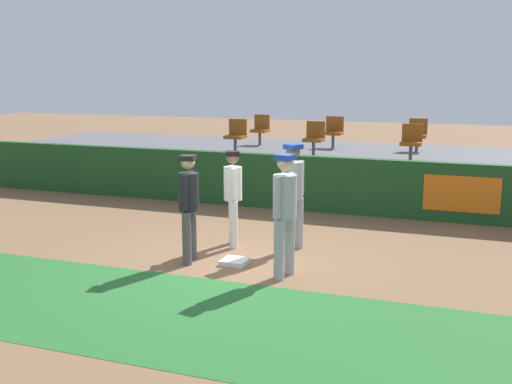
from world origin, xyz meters
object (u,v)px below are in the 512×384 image
(player_coach_visitor, at_px, (293,189))
(seat_front_center, at_px, (314,137))
(seat_back_right, at_px, (418,133))
(first_base, at_px, (235,262))
(seat_back_center, at_px, (334,130))
(player_fielder_home, at_px, (233,192))
(seat_front_left, at_px, (236,134))
(player_runner_visitor, at_px, (285,207))
(player_umpire, at_px, (189,201))
(seat_back_left, at_px, (261,128))
(seat_front_right, at_px, (412,140))

(player_coach_visitor, relative_size, seat_front_center, 2.20)
(seat_front_center, distance_m, seat_back_right, 2.88)
(first_base, bearing_deg, seat_back_center, 91.12)
(player_fielder_home, bearing_deg, seat_front_center, 150.84)
(player_coach_visitor, relative_size, seat_front_left, 2.20)
(player_coach_visitor, bearing_deg, seat_front_center, -142.44)
(seat_front_center, relative_size, seat_back_right, 1.00)
(player_coach_visitor, bearing_deg, seat_back_right, -165.34)
(player_runner_visitor, height_order, player_coach_visitor, player_runner_visitor)
(seat_front_center, relative_size, seat_front_left, 1.00)
(seat_back_right, bearing_deg, seat_front_center, -141.37)
(player_umpire, bearing_deg, player_coach_visitor, 121.53)
(seat_back_left, xyz_separation_m, seat_back_right, (4.29, 0.00, 0.00))
(seat_back_center, height_order, seat_back_right, same)
(seat_back_left, distance_m, seat_back_right, 4.29)
(player_runner_visitor, bearing_deg, seat_front_center, -157.87)
(player_coach_visitor, height_order, player_umpire, player_coach_visitor)
(seat_back_center, distance_m, seat_front_center, 1.80)
(player_runner_visitor, distance_m, seat_front_center, 6.12)
(seat_front_right, bearing_deg, seat_back_left, 157.44)
(player_runner_visitor, relative_size, seat_back_left, 2.22)
(player_runner_visitor, xyz_separation_m, seat_front_right, (1.15, 5.99, 0.43))
(first_base, bearing_deg, seat_back_left, 106.70)
(player_runner_visitor, xyz_separation_m, seat_back_right, (1.11, 7.79, 0.43))
(first_base, distance_m, player_umpire, 1.22)
(player_coach_visitor, xyz_separation_m, seat_front_left, (-2.89, 4.57, 0.44))
(seat_back_center, relative_size, seat_front_right, 1.00)
(player_fielder_home, bearing_deg, first_base, -3.30)
(player_coach_visitor, bearing_deg, seat_back_left, -128.57)
(first_base, bearing_deg, player_runner_visitor, -19.29)
(seat_back_right, bearing_deg, seat_front_left, -157.28)
(player_umpire, relative_size, seat_front_left, 2.08)
(seat_back_center, relative_size, seat_back_left, 1.00)
(seat_front_left, bearing_deg, player_coach_visitor, -57.75)
(player_coach_visitor, xyz_separation_m, seat_back_center, (-0.78, 6.37, 0.44))
(first_base, relative_size, player_runner_visitor, 0.21)
(player_fielder_home, distance_m, player_runner_visitor, 1.92)
(seat_back_center, bearing_deg, first_base, -88.88)
(player_fielder_home, xyz_separation_m, player_coach_visitor, (1.07, 0.08, 0.09))
(player_umpire, relative_size, seat_front_center, 2.08)
(player_fielder_home, xyz_separation_m, seat_front_left, (-1.82, 4.65, 0.53))
(first_base, relative_size, seat_front_right, 0.48)
(seat_front_center, bearing_deg, player_runner_visitor, -79.18)
(player_umpire, bearing_deg, seat_front_right, 143.52)
(player_fielder_home, distance_m, seat_back_right, 6.93)
(seat_back_center, relative_size, seat_front_left, 1.00)
(player_coach_visitor, relative_size, seat_back_right, 2.20)
(seat_back_right, bearing_deg, player_runner_visitor, -98.08)
(seat_back_left, relative_size, seat_front_center, 1.00)
(player_fielder_home, relative_size, player_umpire, 0.97)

